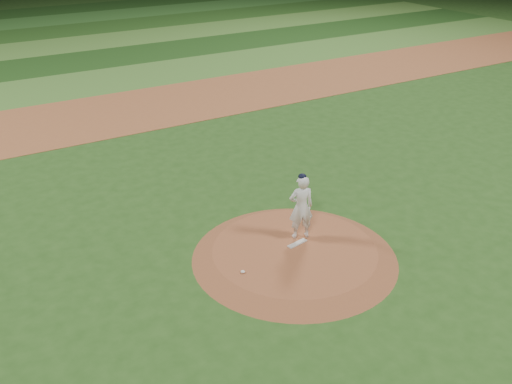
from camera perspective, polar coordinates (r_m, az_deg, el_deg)
ground at (r=15.45m, az=3.85°, el=-6.52°), size 120.00×120.00×0.00m
infield_dirt_band at (r=26.99m, az=-13.37°, el=7.78°), size 70.00×6.00×0.02m
outfield_stripe_0 at (r=32.07m, az=-16.61°, el=10.37°), size 70.00×5.00×0.02m
outfield_stripe_1 at (r=36.79m, az=-18.80°, el=12.08°), size 70.00×5.00×0.02m
outfield_stripe_2 at (r=41.58m, az=-20.51°, el=13.39°), size 70.00×5.00×0.02m
outfield_stripe_3 at (r=46.41m, az=-21.88°, el=14.42°), size 70.00×5.00×0.02m
outfield_stripe_4 at (r=51.27m, az=-23.00°, el=15.25°), size 70.00×5.00×0.02m
outfield_stripe_5 at (r=56.16m, az=-23.93°, el=15.93°), size 70.00×5.00×0.02m
pitchers_mound at (r=15.38m, az=3.87°, el=-6.13°), size 5.50×5.50×0.25m
pitching_rubber at (r=15.54m, az=4.15°, el=-5.15°), size 0.63×0.26×0.03m
rosin_bag at (r=14.36m, az=-1.33°, el=-7.97°), size 0.11×0.11×0.06m
pitcher_on_mound at (r=15.41m, az=4.53°, el=-1.47°), size 0.78×0.63×1.92m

